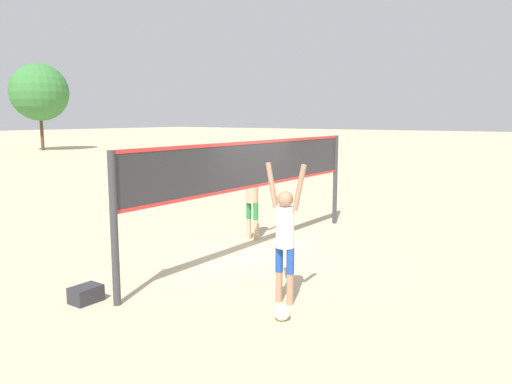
{
  "coord_description": "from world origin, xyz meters",
  "views": [
    {
      "loc": [
        -8.35,
        -5.95,
        2.84
      ],
      "look_at": [
        0.0,
        0.0,
        1.3
      ],
      "focal_mm": 35.0,
      "sensor_mm": 36.0,
      "label": 1
    }
  ],
  "objects_px": {
    "volleyball_net": "(256,173)",
    "gear_bag": "(86,294)",
    "player_spiker": "(285,231)",
    "player_blocker": "(252,191)",
    "volleyball": "(282,312)",
    "tree_left_cluster": "(39,92)"
  },
  "relations": [
    {
      "from": "volleyball",
      "to": "gear_bag",
      "type": "xyz_separation_m",
      "value": [
        -1.17,
        2.85,
        0.01
      ]
    },
    {
      "from": "volleyball",
      "to": "gear_bag",
      "type": "distance_m",
      "value": 3.08
    },
    {
      "from": "player_blocker",
      "to": "volleyball",
      "type": "height_order",
      "value": "player_blocker"
    },
    {
      "from": "volleyball_net",
      "to": "tree_left_cluster",
      "type": "xyz_separation_m",
      "value": [
        16.12,
        34.19,
        3.26
      ]
    },
    {
      "from": "volleyball",
      "to": "player_blocker",
      "type": "bearing_deg",
      "value": 40.97
    },
    {
      "from": "volleyball_net",
      "to": "gear_bag",
      "type": "distance_m",
      "value": 4.19
    },
    {
      "from": "tree_left_cluster",
      "to": "volleyball_net",
      "type": "bearing_deg",
      "value": -115.24
    },
    {
      "from": "player_spiker",
      "to": "gear_bag",
      "type": "bearing_deg",
      "value": 34.94
    },
    {
      "from": "player_spiker",
      "to": "player_blocker",
      "type": "xyz_separation_m",
      "value": [
        2.99,
        2.78,
        -0.0
      ]
    },
    {
      "from": "volleyball",
      "to": "player_spiker",
      "type": "bearing_deg",
      "value": 29.2
    },
    {
      "from": "player_spiker",
      "to": "player_blocker",
      "type": "bearing_deg",
      "value": -47.09
    },
    {
      "from": "gear_bag",
      "to": "tree_left_cluster",
      "type": "bearing_deg",
      "value": 59.34
    },
    {
      "from": "volleyball",
      "to": "tree_left_cluster",
      "type": "bearing_deg",
      "value": 62.77
    },
    {
      "from": "player_spiker",
      "to": "player_blocker",
      "type": "height_order",
      "value": "same"
    },
    {
      "from": "player_blocker",
      "to": "tree_left_cluster",
      "type": "bearing_deg",
      "value": 155.52
    },
    {
      "from": "volleyball_net",
      "to": "volleyball",
      "type": "xyz_separation_m",
      "value": [
        -2.69,
        -2.36,
        -1.57
      ]
    },
    {
      "from": "volleyball_net",
      "to": "player_spiker",
      "type": "distance_m",
      "value": 2.97
    },
    {
      "from": "player_spiker",
      "to": "tree_left_cluster",
      "type": "bearing_deg",
      "value": -26.7
    },
    {
      "from": "volleyball_net",
      "to": "player_spiker",
      "type": "xyz_separation_m",
      "value": [
        -2.09,
        -2.03,
        -0.54
      ]
    },
    {
      "from": "volleyball",
      "to": "tree_left_cluster",
      "type": "distance_m",
      "value": 41.39
    },
    {
      "from": "volleyball_net",
      "to": "tree_left_cluster",
      "type": "bearing_deg",
      "value": 64.76
    },
    {
      "from": "volleyball_net",
      "to": "gear_bag",
      "type": "xyz_separation_m",
      "value": [
        -3.86,
        0.49,
        -1.56
      ]
    }
  ]
}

